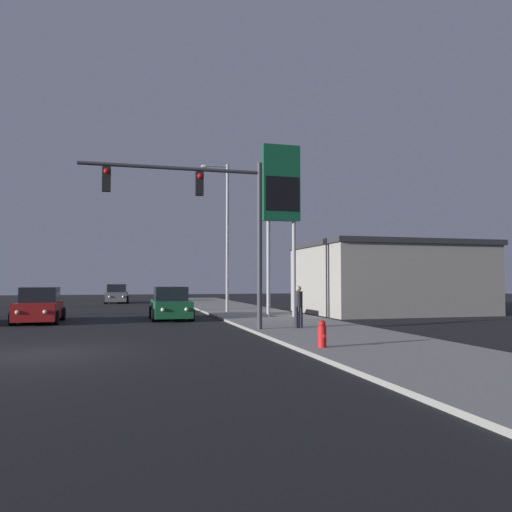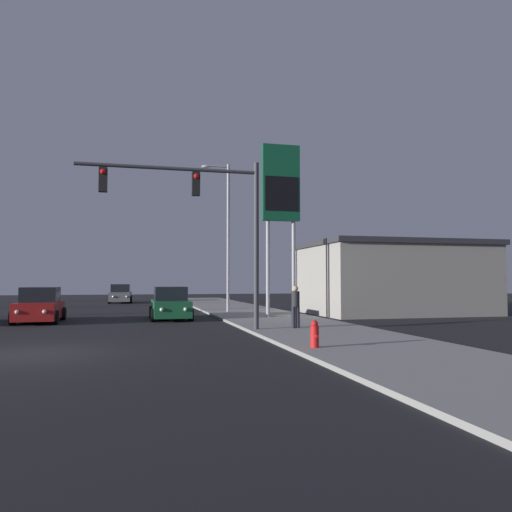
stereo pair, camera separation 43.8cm
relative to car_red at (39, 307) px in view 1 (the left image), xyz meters
name	(u,v)px [view 1 (the left image)]	position (x,y,z in m)	size (l,w,h in m)	color
ground_plane	(37,355)	(1.64, -11.01, -0.76)	(120.00, 120.00, 0.00)	black
sidewalk_right	(270,318)	(11.14, -1.01, -0.70)	(5.00, 60.00, 0.12)	gray
building_gas_station	(389,278)	(19.64, 2.03, 1.40)	(10.30, 8.30, 4.30)	gray
car_red	(39,307)	(0.00, 0.00, 0.00)	(2.04, 4.33, 1.68)	maroon
car_green	(171,305)	(6.21, 0.35, 0.00)	(2.04, 4.31, 1.68)	#195933
car_grey	(117,294)	(3.23, 20.76, 0.00)	(2.04, 4.34, 1.68)	slate
traffic_light_mast	(211,209)	(7.04, -6.90, 3.94)	(6.88, 0.36, 6.50)	#38383D
street_lamp	(225,229)	(9.79, 4.10, 4.36)	(1.74, 0.24, 9.00)	#99999E
gas_station_sign	(281,192)	(11.79, -0.85, 5.86)	(2.00, 0.42, 9.00)	#99999E
fire_hydrant	(322,334)	(9.30, -12.46, -0.27)	(0.24, 0.34, 0.76)	red
pedestrian_on_sidewalk	(299,305)	(10.60, -6.85, 0.27)	(0.34, 0.32, 1.67)	#23232D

